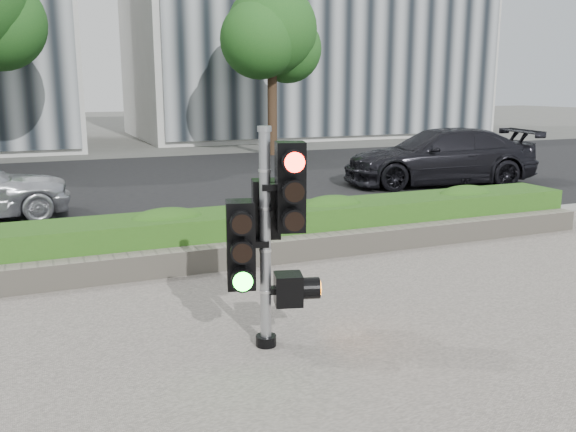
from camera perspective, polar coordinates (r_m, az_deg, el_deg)
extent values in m
plane|color=#51514C|center=(7.33, 2.46, -8.62)|extent=(120.00, 120.00, 0.00)
cube|color=#9E9389|center=(5.37, 14.36, -16.94)|extent=(16.00, 11.00, 0.03)
cube|color=black|center=(16.66, -12.30, 2.88)|extent=(60.00, 13.00, 0.02)
cube|color=gray|center=(10.12, -5.13, -2.45)|extent=(60.00, 0.25, 0.12)
cube|color=gray|center=(8.94, -2.71, -3.45)|extent=(12.00, 0.32, 0.34)
cube|color=#52902C|center=(9.49, -4.07, -1.48)|extent=(12.00, 1.00, 0.68)
cube|color=#B7B7B2|center=(34.34, 1.44, 17.75)|extent=(18.00, 10.00, 12.00)
cylinder|color=black|center=(23.29, -1.48, 10.09)|extent=(0.36, 0.36, 3.58)
sphere|color=#134518|center=(23.37, -1.52, 17.01)|extent=(3.33, 3.33, 3.33)
sphere|color=#134518|center=(23.90, -0.01, 15.37)|extent=(2.56, 2.56, 2.56)
sphere|color=#134518|center=(22.75, -2.71, 16.17)|extent=(2.82, 2.82, 2.82)
sphere|color=#134518|center=(24.04, -2.11, 18.71)|extent=(2.30, 2.30, 2.30)
cylinder|color=black|center=(6.25, -2.07, -11.56)|extent=(0.21, 0.21, 0.10)
cylinder|color=gray|center=(5.92, -2.14, -2.49)|extent=(0.11, 0.11, 2.14)
cylinder|color=gray|center=(5.74, -2.23, 8.16)|extent=(0.14, 0.14, 0.05)
cube|color=#FF1107|center=(5.80, 0.21, 2.75)|extent=(0.33, 0.33, 0.86)
cube|color=#14E51E|center=(5.87, -4.45, -2.68)|extent=(0.33, 0.33, 0.86)
cube|color=black|center=(6.09, -2.07, 0.70)|extent=(0.33, 0.33, 0.58)
cube|color=orange|center=(6.12, 0.03, -6.85)|extent=(0.33, 0.33, 0.31)
imported|color=black|center=(16.72, 13.97, 5.42)|extent=(5.39, 3.02, 1.48)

